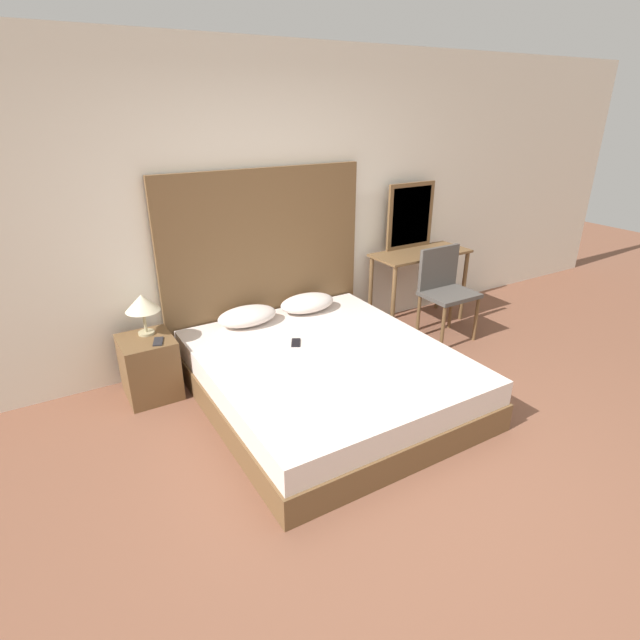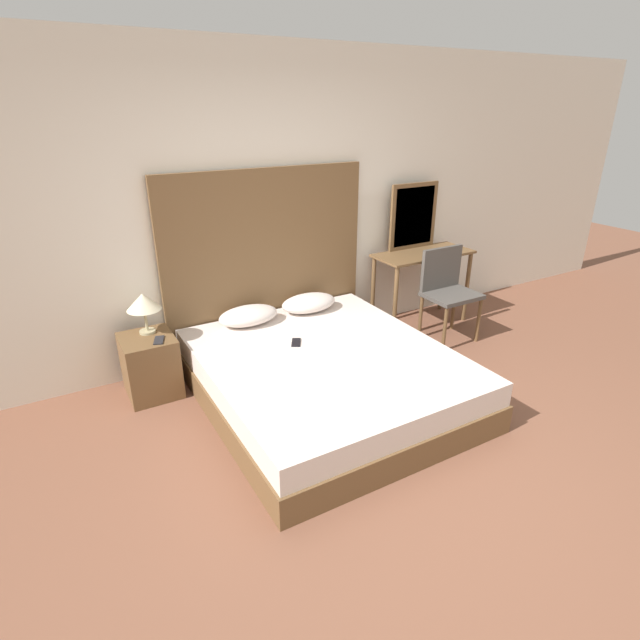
% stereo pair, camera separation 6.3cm
% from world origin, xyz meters
% --- Properties ---
extents(ground_plane, '(16.00, 16.00, 0.00)m').
position_xyz_m(ground_plane, '(0.00, 0.00, 0.00)').
color(ground_plane, brown).
extents(wall_back, '(10.00, 0.06, 2.70)m').
position_xyz_m(wall_back, '(0.00, 2.26, 1.35)').
color(wall_back, silver).
rests_on(wall_back, ground_plane).
extents(bed, '(1.85, 2.12, 0.41)m').
position_xyz_m(bed, '(0.04, 1.11, 0.20)').
color(bed, brown).
rests_on(bed, ground_plane).
extents(headboard, '(1.95, 0.05, 1.71)m').
position_xyz_m(headboard, '(0.04, 2.19, 0.85)').
color(headboard, brown).
rests_on(headboard, ground_plane).
extents(pillow_left, '(0.54, 0.32, 0.16)m').
position_xyz_m(pillow_left, '(-0.27, 1.95, 0.49)').
color(pillow_left, silver).
rests_on(pillow_left, bed).
extents(pillow_right, '(0.54, 0.32, 0.16)m').
position_xyz_m(pillow_right, '(0.34, 1.95, 0.49)').
color(pillow_right, silver).
rests_on(pillow_right, bed).
extents(phone_on_bed, '(0.14, 0.16, 0.01)m').
position_xyz_m(phone_on_bed, '(-0.08, 1.40, 0.41)').
color(phone_on_bed, black).
rests_on(phone_on_bed, bed).
extents(nightstand, '(0.41, 0.44, 0.51)m').
position_xyz_m(nightstand, '(-1.15, 1.90, 0.25)').
color(nightstand, brown).
rests_on(nightstand, ground_plane).
extents(table_lamp, '(0.27, 0.27, 0.34)m').
position_xyz_m(table_lamp, '(-1.12, 1.99, 0.77)').
color(table_lamp, tan).
rests_on(table_lamp, nightstand).
extents(phone_on_nightstand, '(0.12, 0.16, 0.01)m').
position_xyz_m(phone_on_nightstand, '(-1.08, 1.79, 0.51)').
color(phone_on_nightstand, '#232328').
rests_on(phone_on_nightstand, nightstand).
extents(vanity_desk, '(1.05, 0.46, 0.79)m').
position_xyz_m(vanity_desk, '(1.69, 1.92, 0.65)').
color(vanity_desk, brown).
rests_on(vanity_desk, ground_plane).
extents(vanity_mirror, '(0.58, 0.03, 0.68)m').
position_xyz_m(vanity_mirror, '(1.69, 2.13, 1.13)').
color(vanity_mirror, brown).
rests_on(vanity_mirror, vanity_desk).
extents(chair, '(0.51, 0.41, 0.92)m').
position_xyz_m(chair, '(1.67, 1.53, 0.55)').
color(chair, '#4C4742').
rests_on(chair, ground_plane).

